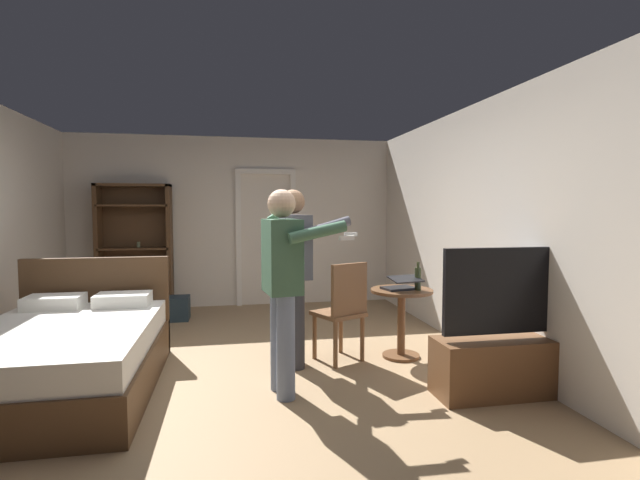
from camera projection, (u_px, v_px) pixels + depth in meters
name	position (u px, v px, depth m)	size (l,w,h in m)	color
ground_plane	(242.00, 379.00, 4.18)	(7.11, 7.11, 0.00)	#997A56
wall_back	(236.00, 222.00, 7.31)	(5.13, 0.12, 2.61)	silver
wall_right	(500.00, 230.00, 4.56)	(0.12, 6.70, 2.61)	silver
doorway_frame	(266.00, 227.00, 7.33)	(0.93, 0.08, 2.13)	white
bed	(67.00, 355.00, 3.88)	(1.40, 2.09, 1.02)	#4C331E
bookshelf	(135.00, 243.00, 6.84)	(1.04, 0.32, 1.87)	#4C331E
tv_flatscreen	(510.00, 353.00, 3.81)	(1.25, 0.40, 1.21)	brown
side_table	(401.00, 312.00, 4.75)	(0.63, 0.63, 0.70)	brown
laptop	(401.00, 285.00, 4.69)	(0.38, 0.39, 0.15)	black
bottle_on_table	(418.00, 278.00, 4.68)	(0.06, 0.06, 0.28)	#2E351A
wooden_chair	(343.00, 307.00, 4.60)	(0.56, 0.56, 0.99)	brown
person_blue_shirt	(283.00, 278.00, 3.77)	(0.71, 0.56, 1.67)	slate
person_striped_shirt	(294.00, 263.00, 4.50)	(0.74, 0.63, 1.70)	#333338
suitcase_dark	(171.00, 308.00, 6.36)	(0.48, 0.33, 0.32)	#1E2D38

